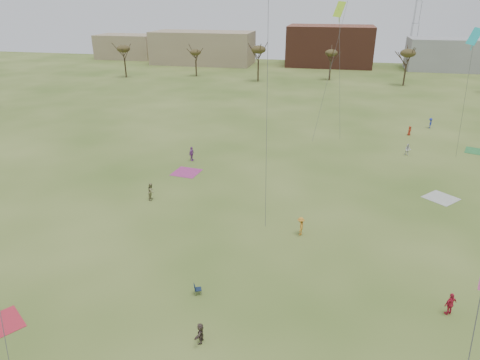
# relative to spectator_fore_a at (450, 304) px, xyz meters

# --- Properties ---
(ground) EXTENTS (260.00, 260.00, 0.00)m
(ground) POSITION_rel_spectator_fore_a_xyz_m (-16.39, -4.73, -0.86)
(ground) COLOR #38541A
(ground) RESTS_ON ground
(spectator_fore_a) EXTENTS (1.07, 0.91, 1.72)m
(spectator_fore_a) POSITION_rel_spectator_fore_a_xyz_m (0.00, 0.00, 0.00)
(spectator_fore_a) COLOR red
(spectator_fore_a) RESTS_ON ground
(spectator_fore_b) EXTENTS (0.81, 0.99, 1.90)m
(spectator_fore_b) POSITION_rel_spectator_fore_a_xyz_m (-27.31, 12.43, 0.09)
(spectator_fore_b) COLOR #8C8759
(spectator_fore_b) RESTS_ON ground
(spectator_fore_c) EXTENTS (0.43, 1.34, 1.44)m
(spectator_fore_c) POSITION_rel_spectator_fore_a_xyz_m (-15.98, -6.17, -0.14)
(spectator_fore_c) COLOR brown
(spectator_fore_c) RESTS_ON ground
(flyer_mid_b) EXTENTS (0.69, 1.16, 1.77)m
(flyer_mid_b) POSITION_rel_spectator_fore_a_xyz_m (-10.95, 8.47, 0.02)
(flyer_mid_b) COLOR orange
(flyer_mid_b) RESTS_ON ground
(spectator_mid_d) EXTENTS (0.71, 1.21, 1.94)m
(spectator_mid_d) POSITION_rel_spectator_fore_a_xyz_m (-26.81, 24.59, 0.11)
(spectator_mid_d) COLOR purple
(spectator_mid_d) RESTS_ON ground
(spectator_mid_e) EXTENTS (0.88, 0.75, 1.60)m
(spectator_mid_e) POSITION_rel_spectator_fore_a_xyz_m (1.63, 33.01, -0.06)
(spectator_mid_e) COLOR silver
(spectator_mid_e) RESTS_ON ground
(flyer_far_b) EXTENTS (0.82, 0.85, 1.46)m
(flyer_far_b) POSITION_rel_spectator_fore_a_xyz_m (3.22, 42.81, -0.13)
(flyer_far_b) COLOR #A6311C
(flyer_far_b) RESTS_ON ground
(flyer_far_c) EXTENTS (0.79, 1.18, 1.70)m
(flyer_far_c) POSITION_rel_spectator_fore_a_xyz_m (7.13, 47.71, -0.01)
(flyer_far_c) COLOR #202E96
(flyer_far_c) RESTS_ON ground
(blanket_cream) EXTENTS (4.23, 4.23, 0.03)m
(blanket_cream) POSITION_rel_spectator_fore_a_xyz_m (3.38, 19.47, -0.86)
(blanket_cream) COLOR beige
(blanket_cream) RESTS_ON ground
(blanket_plum) EXTENTS (3.53, 3.53, 0.03)m
(blanket_plum) POSITION_rel_spectator_fore_a_xyz_m (-26.17, 20.47, -0.86)
(blanket_plum) COLOR #AA347B
(blanket_plum) RESTS_ON ground
(blanket_olive) EXTENTS (4.04, 4.04, 0.03)m
(blanket_olive) POSITION_rel_spectator_fore_a_xyz_m (11.66, 36.79, -0.86)
(blanket_olive) COLOR #2E803D
(blanket_olive) RESTS_ON ground
(camp_chair_center) EXTENTS (0.70, 0.67, 0.87)m
(camp_chair_center) POSITION_rel_spectator_fore_a_xyz_m (-17.60, -1.69, -0.60)
(camp_chair_center) COLOR #132136
(camp_chair_center) RESTS_ON ground
(tree_line) EXTENTS (117.44, 49.32, 8.91)m
(tree_line) POSITION_rel_spectator_fore_a_xyz_m (-19.23, 74.39, 6.23)
(tree_line) COLOR #3A2B1E
(tree_line) RESTS_ON ground
(building_tan) EXTENTS (32.00, 14.00, 10.00)m
(building_tan) POSITION_rel_spectator_fore_a_xyz_m (-51.39, 110.27, 4.14)
(building_tan) COLOR #937F60
(building_tan) RESTS_ON ground
(building_brick) EXTENTS (26.00, 16.00, 12.00)m
(building_brick) POSITION_rel_spectator_fore_a_xyz_m (-11.39, 115.27, 5.14)
(building_brick) COLOR brown
(building_brick) RESTS_ON ground
(building_grey) EXTENTS (24.00, 12.00, 9.00)m
(building_grey) POSITION_rel_spectator_fore_a_xyz_m (23.61, 113.27, 3.64)
(building_grey) COLOR gray
(building_grey) RESTS_ON ground
(building_tan_west) EXTENTS (20.00, 12.00, 8.00)m
(building_tan_west) POSITION_rel_spectator_fore_a_xyz_m (-81.39, 117.27, 3.14)
(building_tan_west) COLOR #937F60
(building_tan_west) RESTS_ON ground
(radio_tower) EXTENTS (1.51, 1.72, 41.00)m
(radio_tower) POSITION_rel_spectator_fore_a_xyz_m (13.61, 120.27, 18.35)
(radio_tower) COLOR #9EA3A8
(radio_tower) RESTS_ON ground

